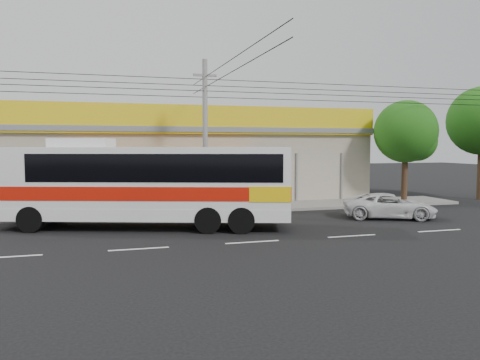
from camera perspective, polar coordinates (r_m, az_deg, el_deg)
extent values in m
plane|color=black|center=(19.29, -0.77, -6.11)|extent=(120.00, 120.00, 0.00)
cube|color=slate|center=(25.04, -4.44, -3.54)|extent=(30.00, 3.20, 0.15)
cube|color=#9E9380|center=(30.34, -6.63, 1.65)|extent=(22.00, 8.00, 4.20)
cube|color=slate|center=(30.32, -6.66, 5.91)|extent=(22.60, 8.60, 0.30)
cube|color=gold|center=(26.29, -5.17, 7.37)|extent=(22.00, 0.24, 1.60)
cube|color=red|center=(25.95, -9.53, 7.36)|extent=(9.00, 0.10, 1.20)
cube|color=#147434|center=(28.24, 8.00, 7.13)|extent=(2.40, 0.10, 1.10)
cube|color=navy|center=(29.45, 12.83, 6.95)|extent=(2.20, 0.10, 1.10)
cube|color=red|center=(26.07, -25.11, 7.01)|extent=(3.00, 0.10, 1.10)
cube|color=orange|center=(25.77, -9.43, 3.16)|extent=(10.00, 1.20, 0.37)
cube|color=silver|center=(19.93, -11.75, -0.28)|extent=(12.35, 6.17, 2.94)
cube|color=red|center=(19.96, -11.74, -1.30)|extent=(12.40, 6.22, 0.56)
cube|color=#DFB40B|center=(19.42, 3.56, -1.37)|extent=(2.34, 2.97, 0.61)
cube|color=black|center=(19.73, -9.78, 1.62)|extent=(10.43, 5.58, 1.11)
cube|color=black|center=(22.09, -27.08, 0.96)|extent=(0.84, 2.17, 1.52)
cube|color=silver|center=(20.61, -18.71, 4.32)|extent=(2.75, 2.10, 0.36)
cylinder|color=black|center=(20.45, -24.16, -4.40)|extent=(1.10, 0.63, 1.05)
cylinder|color=black|center=(22.51, -21.62, -3.56)|extent=(1.10, 0.63, 1.05)
cylinder|color=black|center=(18.42, 0.18, -4.95)|extent=(1.10, 0.63, 1.05)
cylinder|color=black|center=(20.68, 0.36, -3.93)|extent=(1.10, 0.63, 1.05)
imported|color=maroon|center=(23.32, -15.33, -2.69)|extent=(2.25, 1.22, 1.12)
imported|color=black|center=(25.55, -18.45, -2.19)|extent=(1.88, 1.08, 1.09)
imported|color=silver|center=(23.35, 17.77, -3.02)|extent=(4.70, 3.50, 1.19)
cylinder|color=slate|center=(22.99, -4.27, 5.09)|extent=(0.25, 0.25, 7.61)
cube|color=slate|center=(23.23, -4.31, 12.62)|extent=(1.14, 0.11, 0.11)
cylinder|color=#312013|center=(29.60, 19.42, 0.32)|extent=(0.35, 0.35, 3.11)
sphere|color=#194E10|center=(29.55, 19.55, 5.59)|extent=(3.70, 3.70, 3.70)
sphere|color=#194E10|center=(29.65, 20.77, 4.43)|extent=(2.33, 2.33, 2.33)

